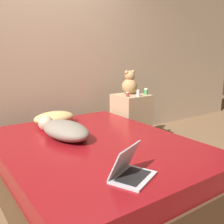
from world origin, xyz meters
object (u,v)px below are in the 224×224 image
(laptop, at_px, (130,171))
(bottle_green, at_px, (146,91))
(person_lying, at_px, (64,129))
(bottle_red, at_px, (128,94))
(teddy_bear, at_px, (130,84))
(pillow, at_px, (54,118))
(bottle_clear, at_px, (138,93))

(laptop, relative_size, bottle_green, 4.19)
(person_lying, distance_m, bottle_red, 1.20)
(bottle_red, height_order, bottle_green, bottle_green)
(teddy_bear, relative_size, bottle_red, 5.44)
(laptop, bearing_deg, bottle_green, 20.74)
(teddy_bear, distance_m, bottle_red, 0.26)
(teddy_bear, distance_m, bottle_green, 0.25)
(person_lying, bearing_deg, bottle_red, 13.40)
(pillow, relative_size, person_lying, 0.61)
(pillow, bearing_deg, bottle_red, -3.98)
(bottle_clear, xyz_separation_m, bottle_green, (0.19, 0.06, -0.00))
(person_lying, height_order, bottle_red, bottle_red)
(pillow, xyz_separation_m, bottle_green, (1.30, -0.08, 0.20))
(pillow, distance_m, laptop, 1.50)
(person_lying, height_order, bottle_clear, bottle_clear)
(bottle_green, bearing_deg, bottle_clear, -163.19)
(laptop, bearing_deg, bottle_clear, 23.66)
(teddy_bear, distance_m, bottle_clear, 0.25)
(pillow, distance_m, bottle_green, 1.32)
(pillow, height_order, teddy_bear, teddy_bear)
(person_lying, bearing_deg, pillow, 68.65)
(bottle_green, bearing_deg, person_lying, -163.24)
(person_lying, xyz_separation_m, bottle_red, (1.10, 0.43, 0.18))
(teddy_bear, xyz_separation_m, bottle_green, (0.15, -0.17, -0.10))
(laptop, xyz_separation_m, bottle_red, (1.10, 1.42, 0.21))
(laptop, height_order, bottle_clear, bottle_clear)
(laptop, bearing_deg, person_lying, 65.96)
(bottle_red, bearing_deg, teddy_bear, 45.00)
(pillow, xyz_separation_m, bottle_red, (0.99, -0.07, 0.19))
(pillow, distance_m, bottle_red, 1.01)
(person_lying, xyz_separation_m, bottle_clear, (1.23, 0.37, 0.19))
(bottle_red, relative_size, bottle_green, 0.71)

